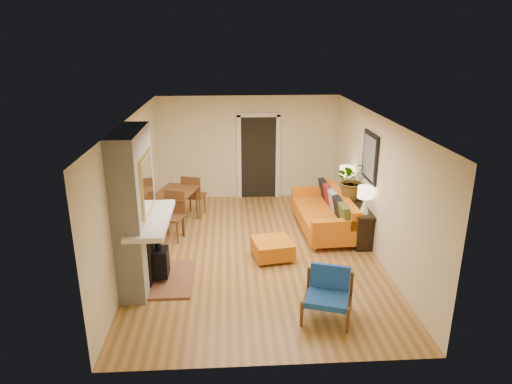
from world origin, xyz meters
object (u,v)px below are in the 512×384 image
console_table (354,208)px  houseplant (353,180)px  lamp_near (365,197)px  lamp_far (346,175)px  blue_chair (328,291)px  dining_table (180,198)px  ottoman (272,248)px  sofa (327,213)px

console_table → houseplant: houseplant is taller
lamp_near → lamp_far: (0.00, 1.45, 0.00)m
blue_chair → houseplant: bearing=69.8°
dining_table → lamp_near: 3.89m
ottoman → lamp_near: lamp_near is taller
dining_table → lamp_far: lamp_far is taller
sofa → ottoman: sofa is taller
lamp_far → sofa: bearing=-134.2°
console_table → lamp_near: size_ratio=3.43×
ottoman → dining_table: 2.52m
console_table → houseplant: size_ratio=2.29×
dining_table → lamp_far: (3.64, 0.14, 0.41)m
ottoman → blue_chair: blue_chair is taller
console_table → houseplant: bearing=92.7°
sofa → ottoman: (-1.28, -1.26, -0.18)m
console_table → lamp_far: size_ratio=3.43×
dining_table → lamp_near: size_ratio=3.49×
blue_chair → sofa: bearing=78.5°
lamp_far → lamp_near: bearing=-90.0°
blue_chair → console_table: console_table is taller
console_table → lamp_near: (0.00, -0.67, 0.49)m
blue_chair → console_table: 3.11m
sofa → console_table: 0.60m
blue_chair → lamp_near: (1.15, 2.21, 0.67)m
dining_table → blue_chair: bearing=-54.7°
ottoman → dining_table: size_ratio=0.43×
dining_table → houseplant: bearing=-6.7°
ottoman → houseplant: (1.78, 1.22, 0.93)m
sofa → lamp_near: size_ratio=4.20×
ottoman → lamp_near: size_ratio=1.49×
sofa → blue_chair: sofa is taller
console_table → houseplant: 0.59m
sofa → dining_table: bearing=172.9°
sofa → lamp_far: lamp_far is taller
dining_table → console_table: bearing=-10.0°
ottoman → houseplant: bearing=34.4°
lamp_far → houseplant: houseplant is taller
lamp_far → ottoman: bearing=-135.1°
dining_table → houseplant: 3.69m
dining_table → lamp_far: size_ratio=3.49×
houseplant → console_table: bearing=-87.3°
ottoman → dining_table: bearing=138.3°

